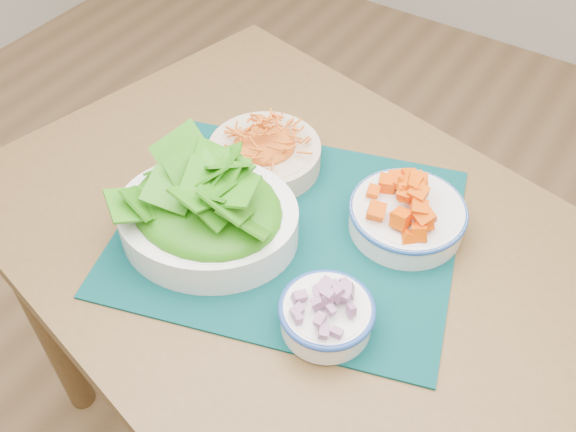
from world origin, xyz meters
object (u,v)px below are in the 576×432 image
at_px(table, 313,291).
at_px(onion_bowl, 327,311).
at_px(placemat, 288,230).
at_px(carrot_bowl, 264,151).
at_px(lettuce_bowl, 207,209).
at_px(squash_bowl, 408,209).

xyz_separation_m(table, onion_bowl, (0.09, -0.11, 0.15)).
relative_size(placemat, carrot_bowl, 2.37).
bearing_deg(lettuce_bowl, carrot_bowl, 75.73).
bearing_deg(placemat, table, -22.87).
relative_size(lettuce_bowl, onion_bowl, 2.19).
bearing_deg(placemat, carrot_bowl, 121.20).
xyz_separation_m(table, lettuce_bowl, (-0.15, -0.07, 0.17)).
distance_m(lettuce_bowl, onion_bowl, 0.24).
relative_size(carrot_bowl, lettuce_bowl, 0.64).
bearing_deg(placemat, squash_bowl, 17.74).
xyz_separation_m(placemat, squash_bowl, (0.15, 0.10, 0.04)).
bearing_deg(carrot_bowl, onion_bowl, -41.16).
height_order(placemat, lettuce_bowl, lettuce_bowl).
bearing_deg(placemat, onion_bowl, -57.49).
relative_size(placemat, onion_bowl, 3.32).
distance_m(placemat, squash_bowl, 0.19).
relative_size(table, carrot_bowl, 5.73).
bearing_deg(squash_bowl, table, -131.89).
height_order(table, onion_bowl, onion_bowl).
xyz_separation_m(squash_bowl, lettuce_bowl, (-0.24, -0.18, 0.02)).
bearing_deg(table, squash_bowl, 61.12).
bearing_deg(squash_bowl, placemat, -145.34).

